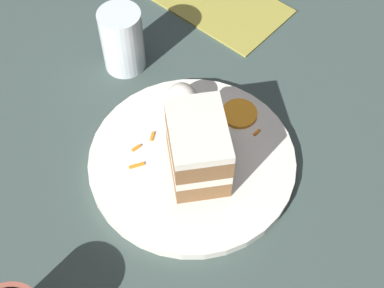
# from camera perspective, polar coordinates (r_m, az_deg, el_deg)

# --- Properties ---
(ground_plane) EXTENTS (6.00, 6.00, 0.00)m
(ground_plane) POSITION_cam_1_polar(r_m,az_deg,el_deg) (0.83, 1.36, 0.80)
(ground_plane) COLOR black
(ground_plane) RESTS_ON ground
(dining_table) EXTENTS (1.06, 0.92, 0.02)m
(dining_table) POSITION_cam_1_polar(r_m,az_deg,el_deg) (0.82, 1.37, 1.23)
(dining_table) COLOR #384742
(dining_table) RESTS_ON ground
(plate) EXTENTS (0.30, 0.30, 0.02)m
(plate) POSITION_cam_1_polar(r_m,az_deg,el_deg) (0.77, -0.00, -1.76)
(plate) COLOR silver
(plate) RESTS_ON dining_table
(cake_slice) EXTENTS (0.13, 0.11, 0.10)m
(cake_slice) POSITION_cam_1_polar(r_m,az_deg,el_deg) (0.71, 0.63, -0.42)
(cake_slice) COLOR brown
(cake_slice) RESTS_ON plate
(cream_dollop) EXTENTS (0.05, 0.05, 0.05)m
(cream_dollop) POSITION_cam_1_polar(r_m,az_deg,el_deg) (0.80, -0.98, 4.82)
(cream_dollop) COLOR silver
(cream_dollop) RESTS_ON plate
(orange_garnish) EXTENTS (0.05, 0.05, 0.01)m
(orange_garnish) POSITION_cam_1_polar(r_m,az_deg,el_deg) (0.81, 5.08, 3.26)
(orange_garnish) COLOR orange
(orange_garnish) RESTS_ON plate
(carrot_shreds_scatter) EXTENTS (0.08, 0.20, 0.00)m
(carrot_shreds_scatter) POSITION_cam_1_polar(r_m,az_deg,el_deg) (0.78, -2.24, 0.13)
(carrot_shreds_scatter) COLOR orange
(carrot_shreds_scatter) RESTS_ON plate
(drinking_glass) EXTENTS (0.07, 0.07, 0.11)m
(drinking_glass) POSITION_cam_1_polar(r_m,az_deg,el_deg) (0.87, -7.39, 10.57)
(drinking_glass) COLOR silver
(drinking_glass) RESTS_ON dining_table
(menu_card) EXTENTS (0.29, 0.22, 0.00)m
(menu_card) POSITION_cam_1_polar(r_m,az_deg,el_deg) (1.01, 2.64, 14.95)
(menu_card) COLOR #9E933D
(menu_card) RESTS_ON dining_table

